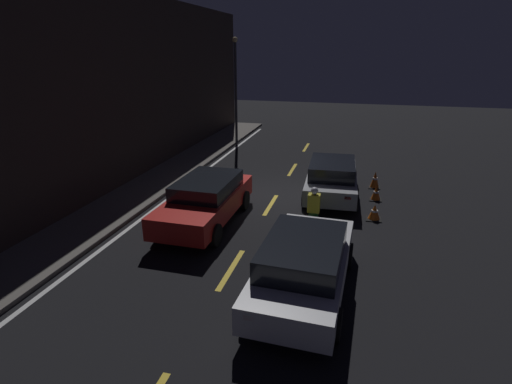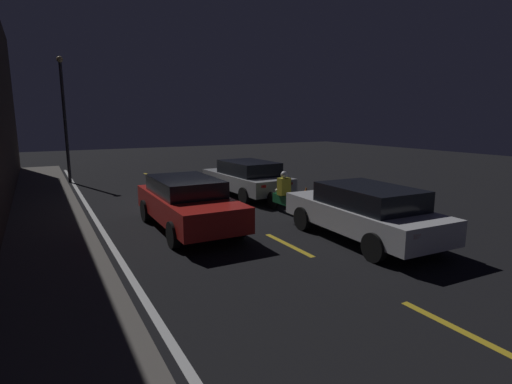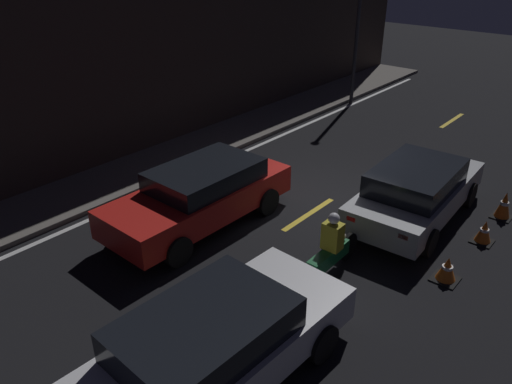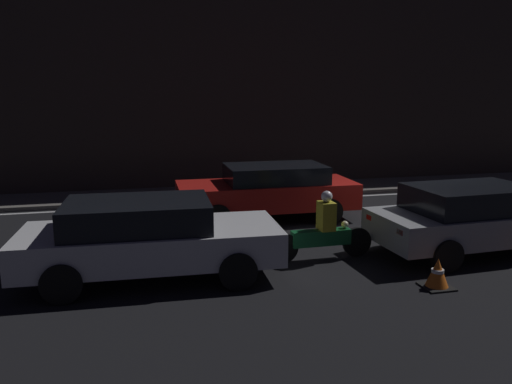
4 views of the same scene
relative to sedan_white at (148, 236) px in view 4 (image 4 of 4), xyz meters
name	(u,v)px [view 4 (image 4 of 4)]	position (x,y,z in m)	size (l,w,h in m)	color
ground_plane	(404,228)	(6.06, 1.88, -0.75)	(56.00, 56.00, 0.00)	black
raised_curb	(327,188)	(6.06, 6.91, -0.69)	(28.00, 2.03, 0.12)	#605B56
building_front	(317,79)	(6.06, 8.08, 2.92)	(28.00, 0.30, 7.34)	#382D28
lane_dash_b	(174,244)	(0.56, 1.88, -0.75)	(2.00, 0.14, 0.01)	gold
lane_dash_c	(366,231)	(5.06, 1.88, -0.75)	(2.00, 0.14, 0.01)	gold
lane_solid_kerb	(342,197)	(6.06, 5.65, -0.75)	(25.20, 0.14, 0.01)	silver
sedan_white	(148,236)	(0.00, 0.00, 0.00)	(4.52, 2.05, 1.39)	silver
taxi_red	(269,190)	(3.12, 3.51, 0.01)	(4.52, 1.92, 1.40)	red
hatchback_silver	(476,217)	(6.50, -0.09, -0.01)	(4.41, 2.03, 1.38)	#9EA0A5
motorcycle	(322,232)	(3.29, 0.20, -0.20)	(2.13, 0.36, 1.37)	black
traffic_cone_near	(437,274)	(4.67, -1.61, -0.50)	(0.49, 0.49, 0.51)	black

